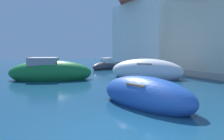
{
  "coord_description": "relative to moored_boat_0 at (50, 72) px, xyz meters",
  "views": [
    {
      "loc": [
        -2.63,
        -3.9,
        2.17
      ],
      "look_at": [
        4.6,
        10.37,
        0.46
      ],
      "focal_mm": 31.53,
      "sensor_mm": 36.0,
      "label": 1
    }
  ],
  "objects": [
    {
      "name": "ground",
      "position": [
        0.3,
        -10.44,
        -0.54
      ],
      "size": [
        80.0,
        80.0,
        0.0
      ],
      "primitive_type": "plane",
      "color": "navy"
    },
    {
      "name": "moored_boat_0",
      "position": [
        0.0,
        0.0,
        0.0
      ],
      "size": [
        6.08,
        4.01,
        1.97
      ],
      "rotation": [
        0.0,
        0.0,
        5.89
      ],
      "color": "#197233",
      "rests_on": "ground"
    },
    {
      "name": "moored_boat_2",
      "position": [
        2.14,
        -8.34,
        -0.14
      ],
      "size": [
        2.73,
        4.36,
        1.47
      ],
      "rotation": [
        0.0,
        0.0,
        1.86
      ],
      "color": "#1E479E",
      "rests_on": "ground"
    },
    {
      "name": "moored_boat_6",
      "position": [
        6.65,
        5.03,
        -0.18
      ],
      "size": [
        3.99,
        2.8,
        1.44
      ],
      "rotation": [
        0.0,
        0.0,
        3.61
      ],
      "color": "#3F3F47",
      "rests_on": "ground"
    },
    {
      "name": "moored_boat_7",
      "position": [
        6.6,
        -2.41,
        -0.02
      ],
      "size": [
        5.14,
        5.38,
        1.87
      ],
      "rotation": [
        0.0,
        0.0,
        2.31
      ],
      "color": "white",
      "rests_on": "ground"
    },
    {
      "name": "waterfront_building_annex",
      "position": [
        13.3,
        4.8,
        4.16
      ],
      "size": [
        7.39,
        10.1,
        8.27
      ],
      "color": "white",
      "rests_on": "quay_promenade"
    },
    {
      "name": "quayside_tree",
      "position": [
        11.99,
        -1.04,
        2.53
      ],
      "size": [
        2.28,
        2.28,
        3.73
      ],
      "color": "brown",
      "rests_on": "quay_promenade"
    }
  ]
}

